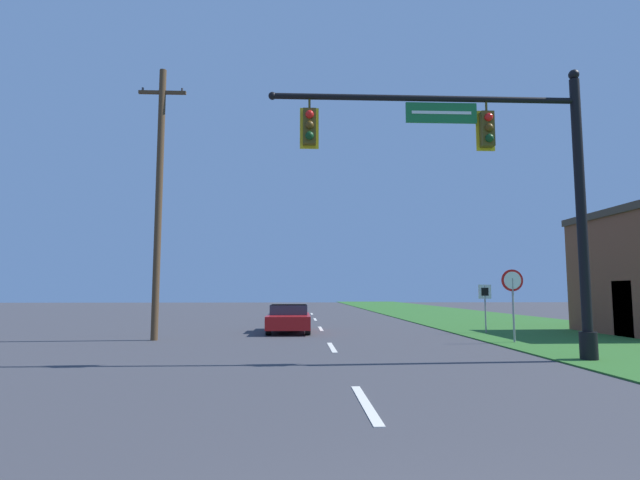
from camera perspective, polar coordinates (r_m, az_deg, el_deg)
grass_verge_right at (r=34.18m, az=17.53°, el=-8.59°), size 10.00×110.00×0.04m
road_center_line at (r=24.20m, az=0.08°, el=-10.11°), size 0.16×34.80×0.01m
signal_mast at (r=14.15m, az=20.48°, el=6.30°), size 8.51×0.47×7.76m
car_ahead at (r=22.27m, az=-3.58°, el=-8.92°), size 1.84×4.49×1.19m
stop_sign at (r=18.65m, az=21.15°, el=-5.24°), size 0.76×0.07×2.50m
route_sign_post at (r=22.52m, az=18.33°, el=-6.25°), size 0.55×0.06×2.03m
utility_pole_near at (r=19.79m, az=-17.94°, el=4.68°), size 1.80×0.26×10.31m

